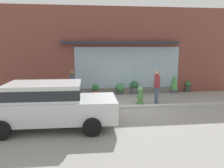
{
  "coord_description": "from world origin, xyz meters",
  "views": [
    {
      "loc": [
        -2.1,
        -9.97,
        2.89
      ],
      "look_at": [
        -0.73,
        1.2,
        0.92
      ],
      "focal_mm": 35.41,
      "sensor_mm": 36.0,
      "label": 1
    }
  ],
  "objects_px": {
    "parked_car_silver": "(49,103)",
    "potted_plant_by_entrance": "(120,89)",
    "pedestrian_with_handbag": "(157,84)",
    "potted_plant_corner_tall": "(64,90)",
    "potted_plant_window_right": "(188,86)",
    "potted_plant_trailing_edge": "(95,90)",
    "potted_plant_low_front": "(174,84)",
    "pedestrian_passerby": "(72,84)",
    "potted_plant_window_center": "(134,87)",
    "fire_hydrant": "(140,95)"
  },
  "relations": [
    {
      "from": "parked_car_silver",
      "to": "potted_plant_by_entrance",
      "type": "relative_size",
      "value": 7.28
    },
    {
      "from": "pedestrian_with_handbag",
      "to": "potted_plant_corner_tall",
      "type": "xyz_separation_m",
      "value": [
        -4.77,
        2.22,
        -0.62
      ]
    },
    {
      "from": "potted_plant_window_right",
      "to": "potted_plant_trailing_edge",
      "type": "bearing_deg",
      "value": -175.21
    },
    {
      "from": "potted_plant_low_front",
      "to": "potted_plant_corner_tall",
      "type": "xyz_separation_m",
      "value": [
        -6.69,
        -0.17,
        -0.18
      ]
    },
    {
      "from": "potted_plant_by_entrance",
      "to": "potted_plant_trailing_edge",
      "type": "bearing_deg",
      "value": -164.27
    },
    {
      "from": "pedestrian_with_handbag",
      "to": "potted_plant_by_entrance",
      "type": "distance_m",
      "value": 2.86
    },
    {
      "from": "potted_plant_low_front",
      "to": "parked_car_silver",
      "type": "bearing_deg",
      "value": -142.35
    },
    {
      "from": "potted_plant_corner_tall",
      "to": "potted_plant_trailing_edge",
      "type": "bearing_deg",
      "value": -9.19
    },
    {
      "from": "pedestrian_passerby",
      "to": "potted_plant_window_center",
      "type": "xyz_separation_m",
      "value": [
        3.58,
        2.04,
        -0.62
      ]
    },
    {
      "from": "potted_plant_corner_tall",
      "to": "potted_plant_low_front",
      "type": "bearing_deg",
      "value": 1.46
    },
    {
      "from": "parked_car_silver",
      "to": "potted_plant_corner_tall",
      "type": "xyz_separation_m",
      "value": [
        0.05,
        5.03,
        -0.56
      ]
    },
    {
      "from": "potted_plant_window_center",
      "to": "potted_plant_by_entrance",
      "type": "bearing_deg",
      "value": -179.03
    },
    {
      "from": "parked_car_silver",
      "to": "potted_plant_corner_tall",
      "type": "height_order",
      "value": "parked_car_silver"
    },
    {
      "from": "potted_plant_low_front",
      "to": "potted_plant_window_right",
      "type": "distance_m",
      "value": 0.92
    },
    {
      "from": "parked_car_silver",
      "to": "fire_hydrant",
      "type": "bearing_deg",
      "value": 36.73
    },
    {
      "from": "parked_car_silver",
      "to": "potted_plant_trailing_edge",
      "type": "bearing_deg",
      "value": 70.05
    },
    {
      "from": "parked_car_silver",
      "to": "potted_plant_trailing_edge",
      "type": "relative_size",
      "value": 6.64
    },
    {
      "from": "fire_hydrant",
      "to": "potted_plant_corner_tall",
      "type": "distance_m",
      "value": 4.51
    },
    {
      "from": "pedestrian_passerby",
      "to": "potted_plant_window_right",
      "type": "relative_size",
      "value": 2.43
    },
    {
      "from": "potted_plant_window_right",
      "to": "potted_plant_window_center",
      "type": "height_order",
      "value": "potted_plant_window_center"
    },
    {
      "from": "pedestrian_passerby",
      "to": "potted_plant_corner_tall",
      "type": "xyz_separation_m",
      "value": [
        -0.58,
        1.9,
        -0.65
      ]
    },
    {
      "from": "pedestrian_passerby",
      "to": "potted_plant_window_center",
      "type": "bearing_deg",
      "value": -70.07
    },
    {
      "from": "pedestrian_with_handbag",
      "to": "fire_hydrant",
      "type": "bearing_deg",
      "value": 84.27
    },
    {
      "from": "parked_car_silver",
      "to": "potted_plant_corner_tall",
      "type": "distance_m",
      "value": 5.06
    },
    {
      "from": "pedestrian_passerby",
      "to": "potted_plant_low_front",
      "type": "relative_size",
      "value": 1.55
    },
    {
      "from": "potted_plant_by_entrance",
      "to": "potted_plant_window_center",
      "type": "distance_m",
      "value": 0.9
    },
    {
      "from": "potted_plant_corner_tall",
      "to": "potted_plant_trailing_edge",
      "type": "relative_size",
      "value": 1.05
    },
    {
      "from": "pedestrian_with_handbag",
      "to": "potted_plant_window_center",
      "type": "distance_m",
      "value": 2.5
    },
    {
      "from": "fire_hydrant",
      "to": "potted_plant_trailing_edge",
      "type": "height_order",
      "value": "fire_hydrant"
    },
    {
      "from": "potted_plant_low_front",
      "to": "pedestrian_with_handbag",
      "type": "bearing_deg",
      "value": -128.8
    },
    {
      "from": "pedestrian_with_handbag",
      "to": "potted_plant_window_center",
      "type": "bearing_deg",
      "value": 10.8
    },
    {
      "from": "pedestrian_with_handbag",
      "to": "potted_plant_window_center",
      "type": "height_order",
      "value": "pedestrian_with_handbag"
    },
    {
      "from": "pedestrian_passerby",
      "to": "parked_car_silver",
      "type": "relative_size",
      "value": 0.37
    },
    {
      "from": "potted_plant_window_right",
      "to": "potted_plant_trailing_edge",
      "type": "relative_size",
      "value": 1.01
    },
    {
      "from": "potted_plant_corner_tall",
      "to": "potted_plant_window_right",
      "type": "bearing_deg",
      "value": 1.48
    },
    {
      "from": "pedestrian_passerby",
      "to": "potted_plant_trailing_edge",
      "type": "xyz_separation_m",
      "value": [
        1.21,
        1.61,
        -0.63
      ]
    },
    {
      "from": "potted_plant_window_right",
      "to": "potted_plant_corner_tall",
      "type": "xyz_separation_m",
      "value": [
        -7.59,
        -0.2,
        -0.02
      ]
    },
    {
      "from": "potted_plant_window_right",
      "to": "potted_plant_trailing_edge",
      "type": "xyz_separation_m",
      "value": [
        -5.8,
        -0.49,
        0.01
      ]
    },
    {
      "from": "pedestrian_passerby",
      "to": "potted_plant_by_entrance",
      "type": "height_order",
      "value": "pedestrian_passerby"
    },
    {
      "from": "potted_plant_low_front",
      "to": "potted_plant_trailing_edge",
      "type": "distance_m",
      "value": 4.92
    },
    {
      "from": "potted_plant_window_right",
      "to": "potted_plant_window_center",
      "type": "relative_size",
      "value": 0.91
    },
    {
      "from": "fire_hydrant",
      "to": "potted_plant_by_entrance",
      "type": "xyz_separation_m",
      "value": [
        -0.67,
        2.31,
        -0.12
      ]
    },
    {
      "from": "parked_car_silver",
      "to": "pedestrian_passerby",
      "type": "bearing_deg",
      "value": 79.95
    },
    {
      "from": "pedestrian_with_handbag",
      "to": "pedestrian_passerby",
      "type": "bearing_deg",
      "value": 82.07
    },
    {
      "from": "pedestrian_with_handbag",
      "to": "potted_plant_trailing_edge",
      "type": "bearing_deg",
      "value": 53.52
    },
    {
      "from": "fire_hydrant",
      "to": "potted_plant_window_right",
      "type": "distance_m",
      "value": 4.36
    },
    {
      "from": "pedestrian_passerby",
      "to": "potted_plant_trailing_edge",
      "type": "relative_size",
      "value": 2.47
    },
    {
      "from": "potted_plant_trailing_edge",
      "to": "potted_plant_corner_tall",
      "type": "bearing_deg",
      "value": 170.81
    },
    {
      "from": "parked_car_silver",
      "to": "potted_plant_trailing_edge",
      "type": "xyz_separation_m",
      "value": [
        1.84,
        4.74,
        -0.54
      ]
    },
    {
      "from": "pedestrian_passerby",
      "to": "potted_plant_by_entrance",
      "type": "xyz_separation_m",
      "value": [
        2.69,
        2.02,
        -0.67
      ]
    }
  ]
}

